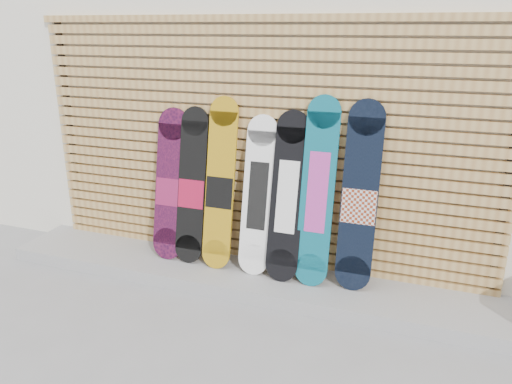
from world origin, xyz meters
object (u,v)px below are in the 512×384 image
at_px(snowboard_1, 192,187).
at_px(snowboard_2, 220,185).
at_px(snowboard_5, 317,192).
at_px(snowboard_4, 287,197).
at_px(snowboard_0, 170,186).
at_px(snowboard_3, 258,196).
at_px(snowboard_6, 360,198).

xyz_separation_m(snowboard_1, snowboard_2, (0.28, -0.01, 0.05)).
bearing_deg(snowboard_5, snowboard_4, -178.52).
height_order(snowboard_0, snowboard_3, snowboard_0).
distance_m(snowboard_0, snowboard_4, 1.13).
height_order(snowboard_5, snowboard_6, snowboard_5).
xyz_separation_m(snowboard_3, snowboard_5, (0.52, -0.01, 0.10)).
bearing_deg(snowboard_4, snowboard_2, 178.80).
xyz_separation_m(snowboard_0, snowboard_3, (0.86, -0.00, 0.00)).
distance_m(snowboard_0, snowboard_1, 0.22).
height_order(snowboard_1, snowboard_5, snowboard_5).
bearing_deg(snowboard_3, snowboard_2, -179.19).
xyz_separation_m(snowboard_4, snowboard_5, (0.26, 0.01, 0.07)).
bearing_deg(snowboard_6, snowboard_1, -179.71).
distance_m(snowboard_1, snowboard_5, 1.17).
height_order(snowboard_1, snowboard_6, snowboard_6).
relative_size(snowboard_1, snowboard_2, 0.93).
relative_size(snowboard_1, snowboard_6, 0.91).
height_order(snowboard_3, snowboard_5, snowboard_5).
height_order(snowboard_4, snowboard_5, snowboard_5).
height_order(snowboard_2, snowboard_5, snowboard_5).
xyz_separation_m(snowboard_0, snowboard_1, (0.22, -0.00, 0.01)).
xyz_separation_m(snowboard_0, snowboard_6, (1.73, 0.01, 0.08)).
bearing_deg(snowboard_3, snowboard_5, -1.25).
bearing_deg(snowboard_5, snowboard_2, 179.58).
xyz_separation_m(snowboard_0, snowboard_2, (0.50, -0.01, 0.06)).
bearing_deg(snowboard_1, snowboard_5, -0.71).
bearing_deg(snowboard_5, snowboard_0, 179.39).
distance_m(snowboard_0, snowboard_2, 0.51).
bearing_deg(snowboard_2, snowboard_5, -0.42).
bearing_deg(snowboard_0, snowboard_3, -0.22).
xyz_separation_m(snowboard_4, snowboard_6, (0.60, 0.03, 0.05)).
height_order(snowboard_2, snowboard_3, snowboard_2).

